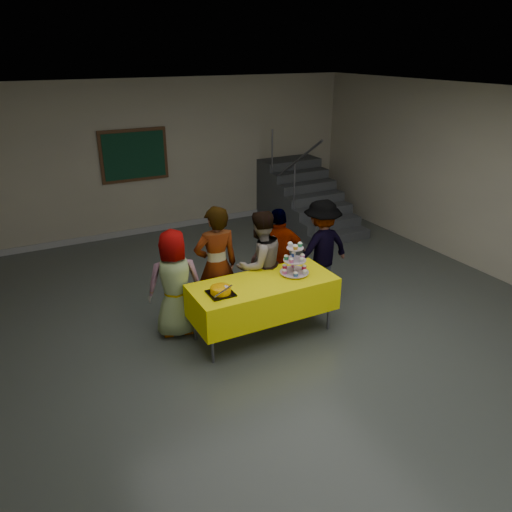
{
  "coord_description": "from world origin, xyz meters",
  "views": [
    {
      "loc": [
        -2.96,
        -4.59,
        3.53
      ],
      "look_at": [
        -0.24,
        0.63,
        1.05
      ],
      "focal_mm": 35.0,
      "sensor_mm": 36.0,
      "label": 1
    }
  ],
  "objects_px": {
    "cupcake_stand": "(295,262)",
    "schoolchild_c": "(260,264)",
    "bake_table": "(263,297)",
    "bear_cake": "(221,290)",
    "staircase": "(302,200)",
    "schoolchild_e": "(321,248)",
    "schoolchild_d": "(279,257)",
    "schoolchild_a": "(175,284)",
    "schoolchild_b": "(216,266)",
    "noticeboard": "(134,155)"
  },
  "relations": [
    {
      "from": "cupcake_stand",
      "to": "schoolchild_b",
      "type": "height_order",
      "value": "schoolchild_b"
    },
    {
      "from": "schoolchild_e",
      "to": "schoolchild_c",
      "type": "bearing_deg",
      "value": 3.39
    },
    {
      "from": "cupcake_stand",
      "to": "schoolchild_b",
      "type": "xyz_separation_m",
      "value": [
        -0.86,
        0.58,
        -0.11
      ]
    },
    {
      "from": "bear_cake",
      "to": "schoolchild_a",
      "type": "bearing_deg",
      "value": 120.71
    },
    {
      "from": "bear_cake",
      "to": "noticeboard",
      "type": "bearing_deg",
      "value": 87.05
    },
    {
      "from": "bear_cake",
      "to": "schoolchild_c",
      "type": "bearing_deg",
      "value": 34.54
    },
    {
      "from": "bake_table",
      "to": "schoolchild_a",
      "type": "height_order",
      "value": "schoolchild_a"
    },
    {
      "from": "bear_cake",
      "to": "staircase",
      "type": "distance_m",
      "value": 5.19
    },
    {
      "from": "schoolchild_d",
      "to": "noticeboard",
      "type": "height_order",
      "value": "noticeboard"
    },
    {
      "from": "bear_cake",
      "to": "staircase",
      "type": "height_order",
      "value": "staircase"
    },
    {
      "from": "bear_cake",
      "to": "staircase",
      "type": "xyz_separation_m",
      "value": [
        3.56,
        3.76,
        -0.34
      ]
    },
    {
      "from": "cupcake_stand",
      "to": "schoolchild_c",
      "type": "relative_size",
      "value": 0.29
    },
    {
      "from": "schoolchild_e",
      "to": "schoolchild_d",
      "type": "bearing_deg",
      "value": -6.33
    },
    {
      "from": "schoolchild_a",
      "to": "schoolchild_d",
      "type": "bearing_deg",
      "value": -163.35
    },
    {
      "from": "cupcake_stand",
      "to": "schoolchild_c",
      "type": "height_order",
      "value": "schoolchild_c"
    },
    {
      "from": "bear_cake",
      "to": "schoolchild_e",
      "type": "height_order",
      "value": "schoolchild_e"
    },
    {
      "from": "schoolchild_c",
      "to": "schoolchild_b",
      "type": "bearing_deg",
      "value": -17.84
    },
    {
      "from": "bake_table",
      "to": "schoolchild_e",
      "type": "distance_m",
      "value": 1.5
    },
    {
      "from": "bake_table",
      "to": "cupcake_stand",
      "type": "distance_m",
      "value": 0.61
    },
    {
      "from": "schoolchild_e",
      "to": "bake_table",
      "type": "bearing_deg",
      "value": 22.38
    },
    {
      "from": "staircase",
      "to": "bake_table",
      "type": "bearing_deg",
      "value": -128.46
    },
    {
      "from": "schoolchild_a",
      "to": "bake_table",
      "type": "bearing_deg",
      "value": 162.65
    },
    {
      "from": "bear_cake",
      "to": "schoolchild_c",
      "type": "height_order",
      "value": "schoolchild_c"
    },
    {
      "from": "bear_cake",
      "to": "schoolchild_c",
      "type": "xyz_separation_m",
      "value": [
        0.84,
        0.58,
        -0.06
      ]
    },
    {
      "from": "schoolchild_c",
      "to": "schoolchild_e",
      "type": "height_order",
      "value": "schoolchild_c"
    },
    {
      "from": "bake_table",
      "to": "schoolchild_d",
      "type": "xyz_separation_m",
      "value": [
        0.63,
        0.69,
        0.17
      ]
    },
    {
      "from": "schoolchild_a",
      "to": "schoolchild_e",
      "type": "bearing_deg",
      "value": -165.52
    },
    {
      "from": "cupcake_stand",
      "to": "bear_cake",
      "type": "bearing_deg",
      "value": -175.79
    },
    {
      "from": "schoolchild_a",
      "to": "noticeboard",
      "type": "distance_m",
      "value": 4.12
    },
    {
      "from": "bear_cake",
      "to": "schoolchild_b",
      "type": "height_order",
      "value": "schoolchild_b"
    },
    {
      "from": "schoolchild_d",
      "to": "schoolchild_e",
      "type": "relative_size",
      "value": 0.98
    },
    {
      "from": "schoolchild_e",
      "to": "noticeboard",
      "type": "distance_m",
      "value": 4.33
    },
    {
      "from": "cupcake_stand",
      "to": "noticeboard",
      "type": "xyz_separation_m",
      "value": [
        -0.85,
        4.52,
        0.66
      ]
    },
    {
      "from": "schoolchild_c",
      "to": "schoolchild_e",
      "type": "xyz_separation_m",
      "value": [
        1.11,
        0.14,
        -0.02
      ]
    },
    {
      "from": "schoolchild_d",
      "to": "bake_table",
      "type": "bearing_deg",
      "value": 55.9
    },
    {
      "from": "noticeboard",
      "to": "bake_table",
      "type": "bearing_deg",
      "value": -85.2
    },
    {
      "from": "bake_table",
      "to": "schoolchild_b",
      "type": "distance_m",
      "value": 0.77
    },
    {
      "from": "bake_table",
      "to": "schoolchild_c",
      "type": "distance_m",
      "value": 0.6
    },
    {
      "from": "noticeboard",
      "to": "bear_cake",
      "type": "bearing_deg",
      "value": -92.95
    },
    {
      "from": "schoolchild_c",
      "to": "schoolchild_e",
      "type": "relative_size",
      "value": 1.03
    },
    {
      "from": "schoolchild_b",
      "to": "schoolchild_c",
      "type": "relative_size",
      "value": 1.09
    },
    {
      "from": "bake_table",
      "to": "bear_cake",
      "type": "relative_size",
      "value": 5.25
    },
    {
      "from": "schoolchild_e",
      "to": "noticeboard",
      "type": "height_order",
      "value": "noticeboard"
    },
    {
      "from": "cupcake_stand",
      "to": "staircase",
      "type": "relative_size",
      "value": 0.19
    },
    {
      "from": "schoolchild_b",
      "to": "schoolchild_c",
      "type": "bearing_deg",
      "value": 175.44
    },
    {
      "from": "schoolchild_c",
      "to": "staircase",
      "type": "bearing_deg",
      "value": -140.42
    },
    {
      "from": "noticeboard",
      "to": "staircase",
      "type": "bearing_deg",
      "value": -14.13
    },
    {
      "from": "cupcake_stand",
      "to": "schoolchild_d",
      "type": "height_order",
      "value": "schoolchild_d"
    },
    {
      "from": "schoolchild_a",
      "to": "schoolchild_d",
      "type": "relative_size",
      "value": 0.99
    },
    {
      "from": "schoolchild_b",
      "to": "schoolchild_c",
      "type": "height_order",
      "value": "schoolchild_b"
    }
  ]
}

